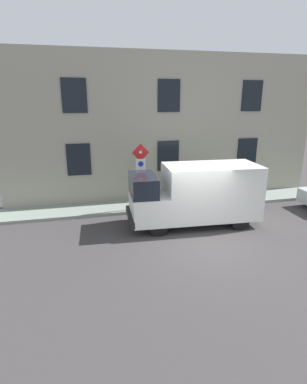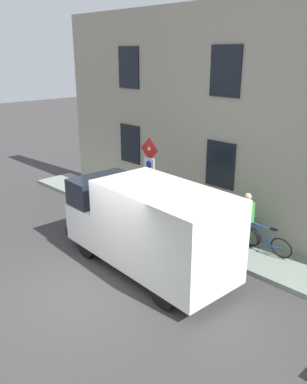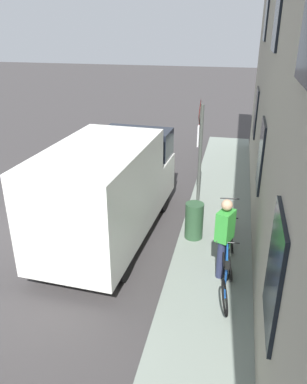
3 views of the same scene
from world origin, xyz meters
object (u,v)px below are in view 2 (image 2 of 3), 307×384
object	(u,v)px
bicycle_blue	(264,241)
bicycle_purple	(208,221)
litter_bin	(193,227)
sign_post_stacked	(150,169)
pedestrian	(246,218)
delivery_van	(149,225)
bicycle_green	(235,230)

from	to	relation	value
bicycle_blue	bicycle_purple	xyz separation A→B (m)	(-0.00, 2.06, 0.00)
bicycle_blue	litter_bin	size ratio (longest dim) A/B	1.91
sign_post_stacked	litter_bin	distance (m)	2.35
bicycle_purple	litter_bin	bearing A→B (deg)	87.73
bicycle_blue	pedestrian	distance (m)	0.83
litter_bin	bicycle_blue	bearing A→B (deg)	-67.20
delivery_van	bicycle_purple	distance (m)	3.02
sign_post_stacked	bicycle_purple	bearing A→B (deg)	-60.52
bicycle_blue	bicycle_purple	distance (m)	2.06
bicycle_purple	sign_post_stacked	bearing A→B (deg)	23.01
bicycle_purple	pedestrian	size ratio (longest dim) A/B	1.00
bicycle_green	bicycle_purple	size ratio (longest dim) A/B	1.00
litter_bin	bicycle_green	bearing A→B (deg)	-49.08
bicycle_blue	bicycle_purple	world-z (taller)	same
delivery_van	bicycle_blue	bearing A→B (deg)	-119.34
sign_post_stacked	pedestrian	bearing A→B (deg)	-74.41
delivery_van	bicycle_green	distance (m)	3.12
sign_post_stacked	bicycle_blue	size ratio (longest dim) A/B	1.70
pedestrian	sign_post_stacked	bearing A→B (deg)	-52.33
bicycle_purple	bicycle_green	bearing A→B (deg)	173.53
bicycle_blue	bicycle_green	size ratio (longest dim) A/B	1.00
bicycle_blue	pedestrian	size ratio (longest dim) A/B	1.00
sign_post_stacked	litter_bin	size ratio (longest dim) A/B	3.23
sign_post_stacked	litter_bin	xyz separation A→B (m)	(0.14, -1.79, -1.51)
litter_bin	sign_post_stacked	bearing A→B (deg)	94.40
sign_post_stacked	pedestrian	world-z (taller)	sign_post_stacked
bicycle_blue	litter_bin	bearing A→B (deg)	20.79
bicycle_green	litter_bin	bearing A→B (deg)	33.77
sign_post_stacked	litter_bin	bearing A→B (deg)	-85.60
bicycle_blue	sign_post_stacked	bearing A→B (deg)	12.46
sign_post_stacked	pedestrian	xyz separation A→B (m)	(0.89, -3.18, -1.03)
bicycle_purple	pedestrian	distance (m)	1.56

